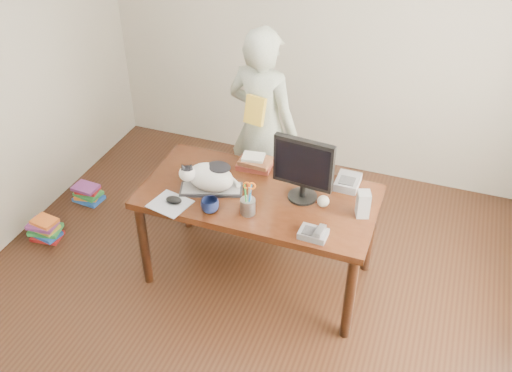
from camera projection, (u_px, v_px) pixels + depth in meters
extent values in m
plane|color=black|center=(228.00, 333.00, 3.84)|extent=(4.50, 4.50, 0.00)
plane|color=beige|center=(326.00, 26.00, 4.76)|extent=(4.00, 0.00, 4.00)
cube|color=black|center=(259.00, 197.00, 3.87)|extent=(1.60, 0.80, 0.05)
cylinder|color=black|center=(144.00, 245.00, 4.04)|extent=(0.07, 0.07, 0.70)
cylinder|color=black|center=(349.00, 298.00, 3.63)|extent=(0.07, 0.07, 0.70)
cylinder|color=black|center=(186.00, 191.00, 4.56)|extent=(0.07, 0.07, 0.70)
cylinder|color=black|center=(370.00, 233.00, 4.14)|extent=(0.07, 0.07, 0.70)
cube|color=black|center=(274.00, 204.00, 4.34)|extent=(1.45, 0.03, 0.50)
cube|color=black|center=(211.00, 190.00, 3.88)|extent=(0.45, 0.29, 0.02)
cube|color=#9D9DA2|center=(211.00, 188.00, 3.87)|extent=(0.42, 0.25, 0.00)
ellipsoid|color=white|center=(211.00, 177.00, 3.82)|extent=(0.37, 0.29, 0.20)
ellipsoid|color=white|center=(188.00, 174.00, 3.78)|extent=(0.15, 0.14, 0.11)
ellipsoid|color=black|center=(187.00, 169.00, 3.76)|extent=(0.10, 0.10, 0.04)
cone|color=black|center=(183.00, 167.00, 3.74)|extent=(0.07, 0.07, 0.07)
cone|color=black|center=(191.00, 167.00, 3.74)|extent=(0.07, 0.06, 0.07)
ellipsoid|color=black|center=(219.00, 167.00, 3.77)|extent=(0.20, 0.18, 0.04)
cylinder|color=white|center=(234.00, 182.00, 3.90)|extent=(0.12, 0.11, 0.05)
cylinder|color=black|center=(303.00, 196.00, 3.82)|extent=(0.22, 0.22, 0.02)
cylinder|color=black|center=(303.00, 190.00, 3.79)|extent=(0.04, 0.04, 0.09)
cube|color=black|center=(304.00, 163.00, 3.64)|extent=(0.41, 0.08, 0.34)
cube|color=black|center=(302.00, 165.00, 3.63)|extent=(0.37, 0.04, 0.29)
cylinder|color=gray|center=(248.00, 206.00, 3.66)|extent=(0.11, 0.11, 0.11)
cylinder|color=black|center=(245.00, 193.00, 3.61)|extent=(0.03, 0.04, 0.16)
cylinder|color=#0C60B4|center=(250.00, 196.00, 3.59)|extent=(0.02, 0.04, 0.16)
cylinder|color=red|center=(248.00, 193.00, 3.62)|extent=(0.02, 0.04, 0.16)
cylinder|color=#187A25|center=(246.00, 196.00, 3.59)|extent=(0.03, 0.03, 0.16)
cylinder|color=silver|center=(249.00, 194.00, 3.59)|extent=(0.02, 0.03, 0.12)
cylinder|color=silver|center=(250.00, 194.00, 3.59)|extent=(0.02, 0.03, 0.12)
torus|color=#DE590B|center=(247.00, 185.00, 3.55)|extent=(0.05, 0.03, 0.05)
torus|color=#DE590B|center=(252.00, 186.00, 3.55)|extent=(0.05, 0.03, 0.05)
cube|color=#B5BAC2|center=(170.00, 204.00, 3.76)|extent=(0.29, 0.27, 0.01)
ellipsoid|color=black|center=(174.00, 200.00, 3.76)|extent=(0.12, 0.09, 0.04)
imported|color=black|center=(210.00, 206.00, 3.68)|extent=(0.16, 0.16, 0.09)
cube|color=slate|center=(313.00, 234.00, 3.49)|extent=(0.18, 0.13, 0.04)
cube|color=#3D3D3F|center=(309.00, 231.00, 3.48)|extent=(0.07, 0.09, 0.01)
cube|color=silver|center=(320.00, 230.00, 3.46)|extent=(0.05, 0.15, 0.05)
cube|color=gray|center=(363.00, 204.00, 3.62)|extent=(0.10, 0.11, 0.18)
sphere|color=beige|center=(323.00, 201.00, 3.73)|extent=(0.08, 0.08, 0.08)
cube|color=#4F1B15|center=(255.00, 165.00, 4.11)|extent=(0.26, 0.20, 0.04)
cube|color=brown|center=(256.00, 161.00, 4.08)|extent=(0.23, 0.18, 0.03)
cube|color=white|center=(253.00, 157.00, 4.08)|extent=(0.17, 0.14, 0.02)
cube|color=slate|center=(348.00, 182.00, 3.92)|extent=(0.16, 0.21, 0.06)
cube|color=#3D3D3F|center=(347.00, 181.00, 3.88)|extent=(0.11, 0.11, 0.01)
imported|color=silver|center=(263.00, 127.00, 4.45)|extent=(0.66, 0.50, 1.63)
cube|color=gold|center=(255.00, 110.00, 4.19)|extent=(0.17, 0.12, 0.21)
cube|color=#A41719|center=(47.00, 236.00, 4.62)|extent=(0.25, 0.19, 0.03)
cube|color=#1C4BA9|center=(47.00, 234.00, 4.60)|extent=(0.23, 0.18, 0.03)
cube|color=#298B3D|center=(46.00, 229.00, 4.59)|extent=(0.27, 0.22, 0.03)
cube|color=gold|center=(45.00, 227.00, 4.57)|extent=(0.21, 0.16, 0.03)
cube|color=#7A3381|center=(42.00, 225.00, 4.55)|extent=(0.23, 0.17, 0.03)
cube|color=orange|center=(44.00, 221.00, 4.54)|extent=(0.21, 0.17, 0.03)
cube|color=#1C4BA9|center=(89.00, 198.00, 5.03)|extent=(0.25, 0.19, 0.03)
cube|color=orange|center=(88.00, 195.00, 5.02)|extent=(0.22, 0.19, 0.03)
cube|color=#298B3D|center=(88.00, 193.00, 4.99)|extent=(0.24, 0.19, 0.03)
cube|color=#A41719|center=(88.00, 190.00, 4.98)|extent=(0.21, 0.16, 0.03)
cube|color=#7A3381|center=(86.00, 188.00, 4.96)|extent=(0.22, 0.17, 0.03)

